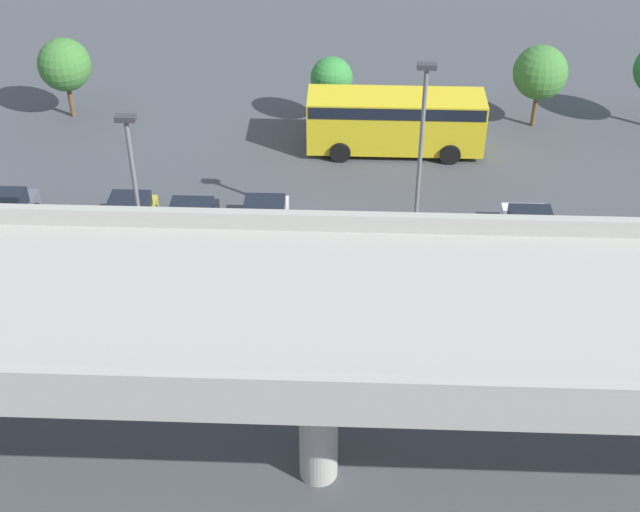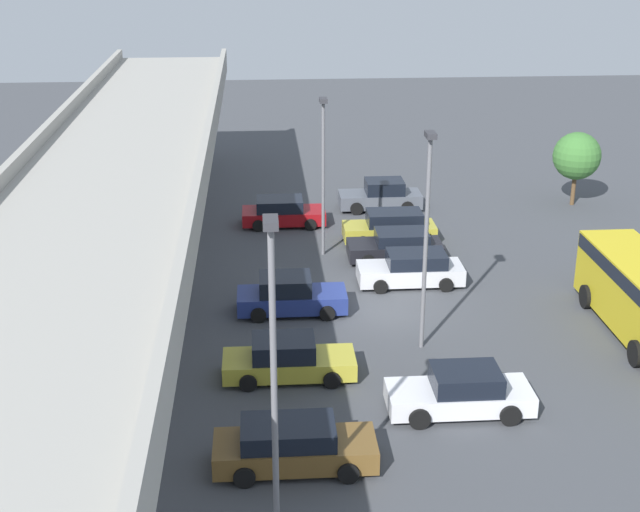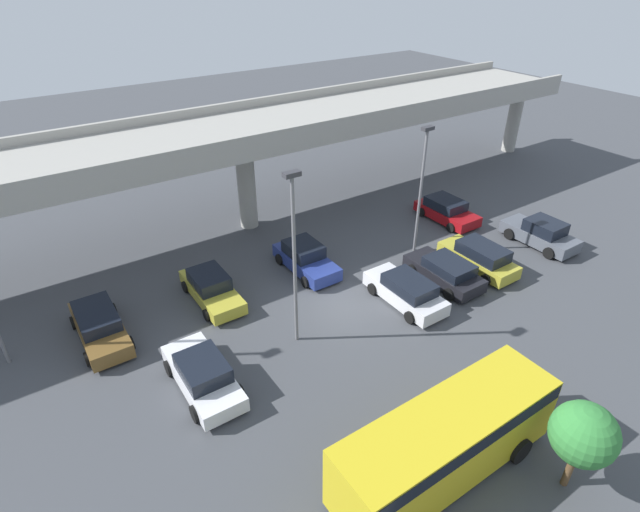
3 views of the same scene
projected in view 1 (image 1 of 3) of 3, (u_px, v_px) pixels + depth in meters
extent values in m
plane|color=#424449|center=(329.00, 266.00, 35.85)|extent=(113.30, 113.30, 0.00)
cube|color=#9E9B93|center=(318.00, 315.00, 23.57)|extent=(52.87, 7.11, 0.90)
cube|color=#9E9B93|center=(323.00, 221.00, 25.90)|extent=(52.87, 0.30, 0.55)
cube|color=#9E9B93|center=(312.00, 385.00, 20.39)|extent=(52.87, 0.30, 0.55)
cylinder|color=#9E9B93|center=(319.00, 405.00, 25.53)|extent=(1.15, 1.15, 5.81)
cube|color=brown|center=(633.00, 333.00, 31.71)|extent=(1.83, 4.86, 0.72)
cube|color=black|center=(638.00, 322.00, 31.17)|extent=(1.68, 2.80, 0.59)
cylinder|color=black|center=(597.00, 310.00, 33.09)|extent=(0.22, 0.65, 0.65)
cylinder|color=black|center=(615.00, 365.00, 30.65)|extent=(0.22, 0.65, 0.65)
cube|color=silver|center=(531.00, 242.00, 36.31)|extent=(1.87, 4.79, 0.68)
cube|color=black|center=(532.00, 225.00, 36.08)|extent=(1.72, 2.23, 0.67)
cylinder|color=black|center=(560.00, 267.00, 35.18)|extent=(0.22, 0.71, 0.71)
cylinder|color=black|center=(512.00, 266.00, 35.24)|extent=(0.22, 0.71, 0.71)
cylinder|color=black|center=(548.00, 225.00, 37.59)|extent=(0.22, 0.71, 0.71)
cylinder|color=black|center=(502.00, 224.00, 37.65)|extent=(0.22, 0.71, 0.71)
cube|color=gold|center=(476.00, 329.00, 31.95)|extent=(1.79, 4.71, 0.65)
cube|color=black|center=(479.00, 318.00, 31.40)|extent=(1.64, 2.22, 0.69)
cylinder|color=black|center=(447.00, 306.00, 33.27)|extent=(0.22, 0.62, 0.62)
cylinder|color=black|center=(496.00, 308.00, 33.21)|extent=(0.22, 0.62, 0.62)
cylinder|color=black|center=(453.00, 359.00, 30.90)|extent=(0.22, 0.62, 0.62)
cylinder|color=black|center=(506.00, 361.00, 30.84)|extent=(0.22, 0.62, 0.62)
cube|color=navy|center=(321.00, 318.00, 32.37)|extent=(1.86, 4.52, 0.73)
cube|color=black|center=(320.00, 307.00, 31.73)|extent=(1.71, 2.13, 0.71)
cylinder|color=black|center=(297.00, 298.00, 33.66)|extent=(0.22, 0.64, 0.64)
cylinder|color=black|center=(347.00, 299.00, 33.60)|extent=(0.22, 0.64, 0.64)
cylinder|color=black|center=(292.00, 347.00, 31.39)|extent=(0.22, 0.64, 0.64)
cylinder|color=black|center=(346.00, 349.00, 31.33)|extent=(0.22, 0.64, 0.64)
cube|color=silver|center=(263.00, 233.00, 36.82)|extent=(1.83, 4.67, 0.73)
cube|color=black|center=(263.00, 216.00, 36.64)|extent=(1.68, 2.57, 0.60)
cylinder|color=black|center=(283.00, 258.00, 35.74)|extent=(0.22, 0.63, 0.63)
cylinder|color=black|center=(237.00, 257.00, 35.81)|extent=(0.22, 0.63, 0.63)
cylinder|color=black|center=(288.00, 218.00, 38.09)|extent=(0.22, 0.63, 0.63)
cylinder|color=black|center=(245.00, 217.00, 38.15)|extent=(0.22, 0.63, 0.63)
cube|color=black|center=(189.00, 234.00, 36.73)|extent=(1.92, 4.49, 0.70)
cube|color=black|center=(189.00, 217.00, 36.62)|extent=(1.77, 2.47, 0.56)
cylinder|color=black|center=(209.00, 259.00, 35.69)|extent=(0.22, 0.68, 0.68)
cylinder|color=black|center=(160.00, 257.00, 35.75)|extent=(0.22, 0.68, 0.68)
cylinder|color=black|center=(218.00, 220.00, 37.94)|extent=(0.22, 0.68, 0.68)
cylinder|color=black|center=(172.00, 219.00, 38.00)|extent=(0.22, 0.68, 0.68)
cube|color=gold|center=(127.00, 231.00, 36.90)|extent=(1.80, 4.64, 0.72)
cube|color=black|center=(126.00, 214.00, 36.70)|extent=(1.65, 2.74, 0.68)
cylinder|color=black|center=(142.00, 257.00, 35.84)|extent=(0.22, 0.63, 0.63)
cylinder|color=black|center=(97.00, 255.00, 35.90)|extent=(0.22, 0.63, 0.63)
cylinder|color=black|center=(156.00, 217.00, 38.16)|extent=(0.22, 0.63, 0.63)
cylinder|color=black|center=(113.00, 216.00, 38.22)|extent=(0.22, 0.63, 0.63)
cube|color=maroon|center=(16.00, 310.00, 32.78)|extent=(1.95, 4.40, 0.66)
cube|color=black|center=(11.00, 300.00, 32.22)|extent=(1.79, 2.45, 0.63)
cylinder|color=black|center=(3.00, 291.00, 34.03)|extent=(0.22, 0.62, 0.62)
cylinder|color=black|center=(54.00, 292.00, 33.96)|extent=(0.22, 0.62, 0.62)
cylinder|color=black|center=(33.00, 339.00, 31.75)|extent=(0.22, 0.62, 0.62)
cube|color=#515660|center=(2.00, 225.00, 37.25)|extent=(1.90, 4.58, 0.75)
cube|color=black|center=(0.00, 207.00, 37.02)|extent=(1.74, 2.11, 0.73)
cylinder|color=black|center=(15.00, 249.00, 36.20)|extent=(0.22, 0.71, 0.71)
cylinder|color=black|center=(36.00, 211.00, 38.50)|extent=(0.22, 0.71, 0.71)
cube|color=gold|center=(395.00, 121.00, 42.65)|extent=(8.42, 2.37, 2.62)
cube|color=black|center=(396.00, 103.00, 42.10)|extent=(8.25, 2.42, 0.58)
cylinder|color=black|center=(340.00, 152.00, 42.39)|extent=(1.00, 0.29, 1.00)
cylinder|color=black|center=(341.00, 129.00, 44.34)|extent=(1.00, 0.29, 1.00)
cylinder|color=black|center=(450.00, 154.00, 42.22)|extent=(1.00, 0.29, 1.00)
cylinder|color=black|center=(446.00, 131.00, 44.18)|extent=(1.00, 0.29, 1.00)
cylinder|color=slate|center=(419.00, 168.00, 34.07)|extent=(0.16, 0.16, 8.18)
cube|color=#333338|center=(427.00, 66.00, 31.61)|extent=(0.70, 0.35, 0.20)
cylinder|color=slate|center=(139.00, 213.00, 32.17)|extent=(0.16, 0.16, 7.45)
cube|color=#333338|center=(125.00, 118.00, 29.93)|extent=(0.70, 0.35, 0.20)
cylinder|color=brown|center=(534.00, 110.00, 45.18)|extent=(0.24, 0.24, 1.77)
sphere|color=#3D7533|center=(540.00, 72.00, 43.99)|extent=(2.70, 2.70, 2.70)
cylinder|color=brown|center=(331.00, 109.00, 45.39)|extent=(0.24, 0.24, 1.62)
sphere|color=#337F38|center=(332.00, 78.00, 44.38)|extent=(2.13, 2.13, 2.13)
cylinder|color=brown|center=(71.00, 101.00, 46.06)|extent=(0.24, 0.24, 1.72)
sphere|color=#3D7533|center=(64.00, 65.00, 44.89)|extent=(2.67, 2.67, 2.67)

